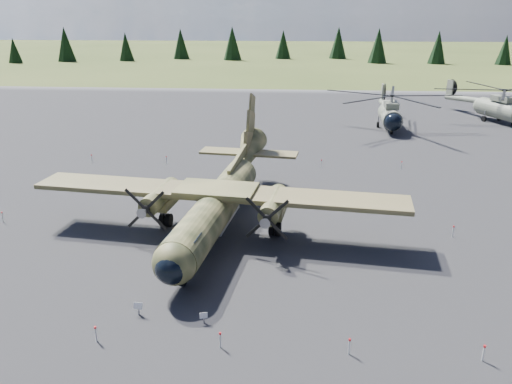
{
  "coord_description": "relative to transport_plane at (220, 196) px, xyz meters",
  "views": [
    {
      "loc": [
        5.23,
        -32.93,
        14.94
      ],
      "look_at": [
        2.45,
        2.0,
        2.25
      ],
      "focal_mm": 35.0,
      "sensor_mm": 36.0,
      "label": 1
    }
  ],
  "objects": [
    {
      "name": "ground",
      "position": [
        -0.03,
        -0.31,
        -2.5
      ],
      "size": [
        500.0,
        500.0,
        0.0
      ],
      "primitive_type": "plane",
      "color": "#555E29",
      "rests_on": "ground"
    },
    {
      "name": "apron",
      "position": [
        -0.03,
        9.69,
        -2.5
      ],
      "size": [
        120.0,
        120.0,
        0.04
      ],
      "primitive_type": "cube",
      "color": "#515055",
      "rests_on": "ground"
    },
    {
      "name": "transport_plane",
      "position": [
        0.0,
        0.0,
        0.0
      ],
      "size": [
        26.45,
        23.9,
        8.7
      ],
      "rotation": [
        0.0,
        0.0,
        -0.12
      ],
      "color": "#30381E",
      "rests_on": "ground"
    },
    {
      "name": "helicopter_near",
      "position": [
        17.8,
        34.02,
        0.86
      ],
      "size": [
        19.62,
        22.45,
        4.73
      ],
      "rotation": [
        0.0,
        0.0,
        -0.06
      ],
      "color": "gray",
      "rests_on": "ground"
    },
    {
      "name": "helicopter_mid",
      "position": [
        34.04,
        39.86,
        0.91
      ],
      "size": [
        24.57,
        24.57,
        4.8
      ],
      "rotation": [
        0.0,
        0.0,
        0.38
      ],
      "color": "gray",
      "rests_on": "ground"
    },
    {
      "name": "info_placard_left",
      "position": [
        -2.67,
        -11.48,
        -2.01
      ],
      "size": [
        0.49,
        0.26,
        0.74
      ],
      "rotation": [
        0.0,
        0.0,
        -0.12
      ],
      "color": "gray",
      "rests_on": "ground"
    },
    {
      "name": "info_placard_right",
      "position": [
        0.85,
        -11.94,
        -2.08
      ],
      "size": [
        0.43,
        0.27,
        0.62
      ],
      "rotation": [
        0.0,
        0.0,
        0.29
      ],
      "color": "gray",
      "rests_on": "ground"
    },
    {
      "name": "barrier_fence",
      "position": [
        -0.49,
        -0.38,
        -1.99
      ],
      "size": [
        33.12,
        29.62,
        0.85
      ],
      "color": "silver",
      "rests_on": "ground"
    },
    {
      "name": "treeline",
      "position": [
        1.69,
        5.81,
        2.34
      ],
      "size": [
        291.26,
        291.51,
        10.96
      ],
      "color": "black",
      "rests_on": "ground"
    }
  ]
}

